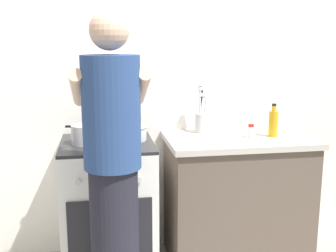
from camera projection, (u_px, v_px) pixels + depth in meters
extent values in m
cube|color=silver|center=(179.00, 82.00, 3.08)|extent=(3.20, 0.10, 2.50)
cube|color=brown|center=(237.00, 201.00, 2.96)|extent=(0.96, 0.56, 0.86)
cube|color=#B7B2A8|center=(239.00, 140.00, 2.87)|extent=(1.00, 0.60, 0.04)
cube|color=white|center=(109.00, 208.00, 2.81)|extent=(0.60, 0.60, 0.88)
cube|color=#232326|center=(107.00, 144.00, 2.72)|extent=(0.60, 0.60, 0.02)
cube|color=black|center=(110.00, 231.00, 2.52)|extent=(0.51, 0.01, 0.40)
cylinder|color=silver|center=(78.00, 183.00, 2.42)|extent=(0.04, 0.01, 0.04)
cylinder|color=silver|center=(109.00, 181.00, 2.45)|extent=(0.04, 0.01, 0.04)
cylinder|color=silver|center=(139.00, 179.00, 2.48)|extent=(0.04, 0.01, 0.04)
cylinder|color=#B2B2B7|center=(85.00, 134.00, 2.66)|extent=(0.17, 0.17, 0.12)
cube|color=black|center=(68.00, 126.00, 2.64)|extent=(0.04, 0.02, 0.01)
cube|color=black|center=(100.00, 125.00, 2.67)|extent=(0.04, 0.02, 0.01)
cylinder|color=#B7B7BC|center=(128.00, 133.00, 2.78)|extent=(0.25, 0.25, 0.10)
torus|color=#B7B7BC|center=(128.00, 126.00, 2.77)|extent=(0.27, 0.27, 0.01)
cylinder|color=silver|center=(202.00, 123.00, 2.99)|extent=(0.10, 0.10, 0.14)
cylinder|color=white|center=(200.00, 113.00, 2.99)|extent=(0.05, 0.03, 0.24)
sphere|color=white|center=(200.00, 95.00, 2.97)|extent=(0.03, 0.03, 0.03)
cylinder|color=silver|center=(204.00, 113.00, 2.99)|extent=(0.03, 0.05, 0.23)
sphere|color=silver|center=(205.00, 96.00, 2.97)|extent=(0.03, 0.03, 0.03)
cylinder|color=#B7BABF|center=(200.00, 111.00, 2.98)|extent=(0.02, 0.05, 0.29)
sphere|color=#B7BABF|center=(200.00, 89.00, 2.94)|extent=(0.03, 0.03, 0.03)
cylinder|color=black|center=(200.00, 110.00, 2.99)|extent=(0.05, 0.04, 0.30)
sphere|color=black|center=(200.00, 88.00, 2.96)|extent=(0.03, 0.03, 0.03)
cylinder|color=silver|center=(251.00, 132.00, 2.84)|extent=(0.04, 0.04, 0.08)
cylinder|color=red|center=(251.00, 125.00, 2.83)|extent=(0.04, 0.04, 0.02)
cylinder|color=gold|center=(273.00, 124.00, 2.87)|extent=(0.07, 0.07, 0.18)
cylinder|color=gold|center=(274.00, 109.00, 2.84)|extent=(0.03, 0.03, 0.04)
cylinder|color=black|center=(274.00, 105.00, 2.84)|extent=(0.03, 0.03, 0.02)
cylinder|color=black|center=(115.00, 246.00, 2.27)|extent=(0.26, 0.26, 0.90)
cylinder|color=navy|center=(111.00, 113.00, 2.12)|extent=(0.30, 0.30, 0.58)
sphere|color=#D3AA8C|center=(109.00, 30.00, 2.04)|extent=(0.20, 0.20, 0.20)
cylinder|color=#D3AA8C|center=(78.00, 89.00, 2.21)|extent=(0.07, 0.41, 0.24)
cylinder|color=#D3AA8C|center=(142.00, 87.00, 2.26)|extent=(0.07, 0.41, 0.24)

